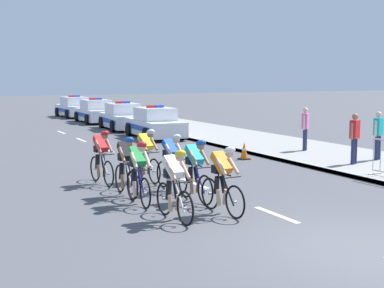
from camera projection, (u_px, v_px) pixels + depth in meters
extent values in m
plane|color=#4C4C51|center=(362.00, 248.00, 9.89)|extent=(160.00, 160.00, 0.00)
cube|color=gray|center=(257.00, 141.00, 25.35)|extent=(4.63, 60.00, 0.12)
cube|color=#9E9E99|center=(214.00, 144.00, 24.36)|extent=(0.16, 60.00, 0.13)
cube|color=white|center=(276.00, 215.00, 12.23)|extent=(0.14, 1.60, 0.01)
cube|color=white|center=(195.00, 183.00, 15.79)|extent=(0.14, 1.60, 0.01)
cube|color=white|center=(143.00, 163.00, 19.35)|extent=(0.14, 1.60, 0.01)
cube|color=white|center=(107.00, 150.00, 22.91)|extent=(0.14, 1.60, 0.01)
cube|color=white|center=(81.00, 140.00, 26.47)|extent=(0.14, 1.60, 0.01)
cube|color=white|center=(61.00, 132.00, 30.03)|extent=(0.14, 1.60, 0.01)
torus|color=black|center=(185.00, 208.00, 11.28)|extent=(0.07, 0.73, 0.72)
cylinder|color=#99999E|center=(185.00, 208.00, 11.28)|extent=(0.06, 0.06, 0.06)
torus|color=black|center=(164.00, 199.00, 12.16)|extent=(0.07, 0.73, 0.72)
cylinder|color=#99999E|center=(164.00, 199.00, 12.16)|extent=(0.06, 0.06, 0.06)
cylinder|color=white|center=(175.00, 178.00, 11.61)|extent=(0.05, 0.55, 0.04)
cylinder|color=white|center=(179.00, 195.00, 11.50)|extent=(0.06, 0.48, 0.63)
cylinder|color=white|center=(171.00, 191.00, 11.83)|extent=(0.04, 0.04, 0.65)
cylinder|color=black|center=(183.00, 182.00, 11.31)|extent=(0.42, 0.04, 0.03)
cube|color=black|center=(171.00, 175.00, 11.78)|extent=(0.11, 0.22, 0.05)
cube|color=white|center=(174.00, 167.00, 11.65)|extent=(0.30, 0.56, 0.45)
cube|color=black|center=(171.00, 173.00, 11.77)|extent=(0.29, 0.21, 0.18)
cylinder|color=black|center=(176.00, 189.00, 11.81)|extent=(0.12, 0.23, 0.40)
cylinder|color=tan|center=(178.00, 202.00, 11.77)|extent=(0.09, 0.16, 0.36)
cylinder|color=black|center=(168.00, 190.00, 11.73)|extent=(0.12, 0.17, 0.40)
cylinder|color=tan|center=(170.00, 203.00, 11.69)|extent=(0.09, 0.13, 0.36)
cylinder|color=tan|center=(185.00, 170.00, 11.54)|extent=(0.09, 0.40, 0.35)
cylinder|color=tan|center=(171.00, 171.00, 11.39)|extent=(0.09, 0.40, 0.35)
sphere|color=tan|center=(180.00, 157.00, 11.36)|extent=(0.19, 0.19, 0.19)
ellipsoid|color=yellow|center=(180.00, 154.00, 11.34)|extent=(0.24, 0.32, 0.24)
torus|color=black|center=(235.00, 202.00, 11.84)|extent=(0.09, 0.73, 0.72)
cylinder|color=#99999E|center=(235.00, 202.00, 11.84)|extent=(0.06, 0.06, 0.06)
torus|color=black|center=(210.00, 194.00, 12.70)|extent=(0.09, 0.73, 0.72)
cylinder|color=#99999E|center=(210.00, 194.00, 12.70)|extent=(0.06, 0.06, 0.06)
cylinder|color=black|center=(224.00, 174.00, 12.16)|extent=(0.07, 0.55, 0.04)
cylinder|color=black|center=(228.00, 190.00, 12.05)|extent=(0.07, 0.48, 0.63)
cylinder|color=black|center=(218.00, 186.00, 12.37)|extent=(0.04, 0.04, 0.65)
cylinder|color=black|center=(233.00, 177.00, 11.86)|extent=(0.42, 0.06, 0.03)
cube|color=black|center=(219.00, 171.00, 12.32)|extent=(0.11, 0.23, 0.05)
cube|color=orange|center=(222.00, 162.00, 12.19)|extent=(0.32, 0.55, 0.47)
cube|color=black|center=(219.00, 169.00, 12.31)|extent=(0.29, 0.22, 0.18)
cylinder|color=black|center=(223.00, 184.00, 12.36)|extent=(0.13, 0.23, 0.40)
cylinder|color=tan|center=(225.00, 197.00, 12.32)|extent=(0.10, 0.16, 0.36)
cylinder|color=black|center=(216.00, 185.00, 12.27)|extent=(0.12, 0.18, 0.40)
cylinder|color=tan|center=(218.00, 198.00, 12.23)|extent=(0.10, 0.13, 0.36)
cylinder|color=tan|center=(233.00, 165.00, 12.10)|extent=(0.10, 0.41, 0.35)
cylinder|color=tan|center=(221.00, 167.00, 11.94)|extent=(0.10, 0.41, 0.35)
sphere|color=tan|center=(229.00, 153.00, 11.91)|extent=(0.19, 0.19, 0.19)
ellipsoid|color=white|center=(230.00, 150.00, 11.89)|extent=(0.25, 0.33, 0.24)
torus|color=black|center=(145.00, 193.00, 12.73)|extent=(0.07, 0.73, 0.72)
cylinder|color=#99999E|center=(145.00, 193.00, 12.73)|extent=(0.06, 0.06, 0.06)
torus|color=black|center=(132.00, 185.00, 13.64)|extent=(0.07, 0.73, 0.72)
cylinder|color=#99999E|center=(132.00, 185.00, 13.64)|extent=(0.06, 0.06, 0.06)
cylinder|color=#1E1E99|center=(139.00, 167.00, 13.07)|extent=(0.06, 0.55, 0.04)
cylinder|color=#1E1E99|center=(141.00, 182.00, 12.96)|extent=(0.06, 0.48, 0.63)
cylinder|color=#1E1E99|center=(136.00, 178.00, 13.29)|extent=(0.04, 0.04, 0.65)
cylinder|color=black|center=(144.00, 170.00, 12.76)|extent=(0.42, 0.05, 0.03)
cube|color=black|center=(136.00, 164.00, 13.25)|extent=(0.11, 0.22, 0.05)
cube|color=green|center=(138.00, 156.00, 13.11)|extent=(0.30, 0.56, 0.45)
cube|color=black|center=(136.00, 162.00, 13.24)|extent=(0.29, 0.21, 0.18)
cylinder|color=black|center=(141.00, 177.00, 13.27)|extent=(0.12, 0.23, 0.40)
cylinder|color=beige|center=(142.00, 188.00, 13.23)|extent=(0.10, 0.16, 0.36)
cylinder|color=black|center=(133.00, 177.00, 13.20)|extent=(0.12, 0.17, 0.40)
cylinder|color=beige|center=(134.00, 189.00, 13.16)|extent=(0.10, 0.13, 0.36)
cylinder|color=beige|center=(147.00, 159.00, 12.99)|extent=(0.09, 0.40, 0.35)
cylinder|color=beige|center=(134.00, 160.00, 12.86)|extent=(0.09, 0.40, 0.35)
sphere|color=beige|center=(142.00, 148.00, 12.81)|extent=(0.19, 0.19, 0.19)
ellipsoid|color=red|center=(142.00, 145.00, 12.80)|extent=(0.24, 0.32, 0.24)
torus|color=black|center=(205.00, 190.00, 13.07)|extent=(0.07, 0.73, 0.72)
cylinder|color=#99999E|center=(205.00, 190.00, 13.07)|extent=(0.06, 0.06, 0.06)
torus|color=black|center=(185.00, 183.00, 13.94)|extent=(0.07, 0.73, 0.72)
cylinder|color=#99999E|center=(185.00, 183.00, 13.94)|extent=(0.06, 0.06, 0.06)
cylinder|color=#1E1E99|center=(196.00, 165.00, 13.39)|extent=(0.06, 0.55, 0.04)
cylinder|color=#1E1E99|center=(200.00, 179.00, 13.28)|extent=(0.06, 0.48, 0.63)
cylinder|color=#1E1E99|center=(192.00, 176.00, 13.60)|extent=(0.04, 0.04, 0.65)
cylinder|color=black|center=(203.00, 168.00, 13.09)|extent=(0.42, 0.04, 0.03)
cube|color=black|center=(192.00, 162.00, 13.56)|extent=(0.11, 0.22, 0.05)
cube|color=#19B2B7|center=(195.00, 154.00, 13.43)|extent=(0.30, 0.55, 0.46)
cube|color=black|center=(192.00, 160.00, 13.55)|extent=(0.29, 0.21, 0.18)
cylinder|color=black|center=(196.00, 174.00, 13.59)|extent=(0.12, 0.23, 0.40)
cylinder|color=#9E7051|center=(198.00, 186.00, 13.55)|extent=(0.10, 0.16, 0.36)
cylinder|color=black|center=(190.00, 175.00, 13.51)|extent=(0.12, 0.17, 0.40)
cylinder|color=#9E7051|center=(192.00, 186.00, 13.47)|extent=(0.09, 0.13, 0.36)
cylinder|color=#9E7051|center=(205.00, 157.00, 13.32)|extent=(0.09, 0.40, 0.35)
cylinder|color=#9E7051|center=(193.00, 158.00, 13.17)|extent=(0.09, 0.40, 0.35)
sphere|color=#9E7051|center=(201.00, 146.00, 13.14)|extent=(0.19, 0.19, 0.19)
ellipsoid|color=blue|center=(201.00, 143.00, 13.12)|extent=(0.24, 0.32, 0.24)
torus|color=black|center=(133.00, 185.00, 13.66)|extent=(0.05, 0.72, 0.72)
cylinder|color=#99999E|center=(133.00, 185.00, 13.66)|extent=(0.06, 0.06, 0.06)
torus|color=black|center=(120.00, 178.00, 14.56)|extent=(0.05, 0.72, 0.72)
cylinder|color=#99999E|center=(120.00, 178.00, 14.56)|extent=(0.06, 0.06, 0.06)
cylinder|color=white|center=(126.00, 161.00, 14.00)|extent=(0.04, 0.55, 0.04)
cylinder|color=white|center=(129.00, 175.00, 13.88)|extent=(0.05, 0.48, 0.63)
cylinder|color=white|center=(124.00, 172.00, 14.22)|extent=(0.04, 0.04, 0.65)
cylinder|color=black|center=(131.00, 164.00, 13.69)|extent=(0.42, 0.03, 0.03)
cube|color=black|center=(124.00, 158.00, 14.18)|extent=(0.10, 0.22, 0.05)
cube|color=black|center=(125.00, 151.00, 14.04)|extent=(0.29, 0.55, 0.46)
cube|color=black|center=(124.00, 157.00, 14.16)|extent=(0.28, 0.20, 0.18)
cylinder|color=black|center=(128.00, 170.00, 14.20)|extent=(0.11, 0.22, 0.40)
cylinder|color=#9E7051|center=(129.00, 181.00, 14.16)|extent=(0.09, 0.15, 0.36)
cylinder|color=black|center=(121.00, 171.00, 14.12)|extent=(0.11, 0.17, 0.40)
cylinder|color=#9E7051|center=(123.00, 182.00, 14.08)|extent=(0.09, 0.12, 0.36)
cylinder|color=#9E7051|center=(134.00, 154.00, 13.92)|extent=(0.08, 0.40, 0.35)
cylinder|color=#9E7051|center=(122.00, 154.00, 13.78)|extent=(0.08, 0.40, 0.35)
sphere|color=#9E7051|center=(129.00, 143.00, 13.74)|extent=(0.19, 0.19, 0.19)
ellipsoid|color=blue|center=(129.00, 140.00, 13.73)|extent=(0.23, 0.32, 0.24)
torus|color=black|center=(180.00, 180.00, 14.32)|extent=(0.08, 0.73, 0.72)
cylinder|color=#99999E|center=(180.00, 180.00, 14.32)|extent=(0.06, 0.06, 0.06)
torus|color=black|center=(163.00, 174.00, 15.19)|extent=(0.08, 0.73, 0.72)
cylinder|color=#99999E|center=(163.00, 174.00, 15.19)|extent=(0.06, 0.06, 0.06)
cylinder|color=white|center=(172.00, 157.00, 14.65)|extent=(0.07, 0.55, 0.04)
cylinder|color=white|center=(175.00, 170.00, 14.54)|extent=(0.07, 0.48, 0.63)
cylinder|color=white|center=(169.00, 168.00, 14.86)|extent=(0.04, 0.04, 0.65)
cylinder|color=black|center=(178.00, 160.00, 14.35)|extent=(0.42, 0.05, 0.03)
cube|color=black|center=(169.00, 155.00, 14.82)|extent=(0.11, 0.23, 0.05)
cube|color=blue|center=(171.00, 148.00, 14.68)|extent=(0.31, 0.56, 0.45)
cube|color=black|center=(169.00, 153.00, 14.80)|extent=(0.29, 0.22, 0.18)
cylinder|color=black|center=(173.00, 166.00, 14.84)|extent=(0.12, 0.23, 0.40)
cylinder|color=beige|center=(174.00, 176.00, 14.81)|extent=(0.10, 0.16, 0.36)
cylinder|color=black|center=(167.00, 167.00, 14.76)|extent=(0.12, 0.17, 0.40)
cylinder|color=beige|center=(168.00, 177.00, 14.72)|extent=(0.10, 0.13, 0.36)
cylinder|color=beige|center=(180.00, 150.00, 14.58)|extent=(0.10, 0.40, 0.35)
cylinder|color=beige|center=(169.00, 151.00, 14.42)|extent=(0.10, 0.40, 0.35)
sphere|color=beige|center=(176.00, 140.00, 14.39)|extent=(0.19, 0.19, 0.19)
ellipsoid|color=white|center=(176.00, 137.00, 14.38)|extent=(0.25, 0.33, 0.24)
torus|color=black|center=(109.00, 174.00, 15.25)|extent=(0.10, 0.73, 0.72)
cylinder|color=#99999E|center=(109.00, 174.00, 15.25)|extent=(0.06, 0.06, 0.06)
torus|color=black|center=(95.00, 169.00, 16.10)|extent=(0.10, 0.73, 0.72)
cylinder|color=#99999E|center=(95.00, 169.00, 16.10)|extent=(0.06, 0.06, 0.06)
cylinder|color=silver|center=(102.00, 152.00, 15.56)|extent=(0.08, 0.55, 0.04)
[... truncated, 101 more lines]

